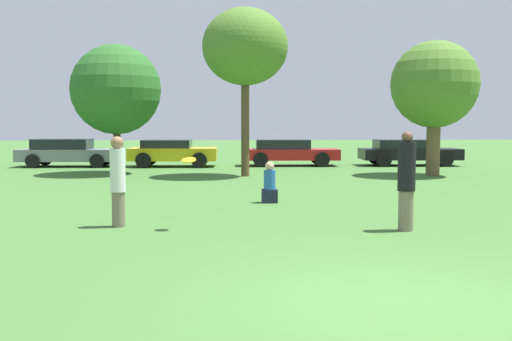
{
  "coord_description": "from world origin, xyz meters",
  "views": [
    {
      "loc": [
        -1.99,
        -6.64,
        2.07
      ],
      "look_at": [
        -1.29,
        5.92,
        1.03
      ],
      "focal_mm": 41.56,
      "sensor_mm": 36.0,
      "label": 1
    }
  ],
  "objects_px": {
    "person_catcher": "(406,180)",
    "tree_2": "(435,85)",
    "tree_0": "(116,90)",
    "parked_car_red": "(288,152)",
    "parked_car_black": "(408,151)",
    "parked_car_grey": "(68,152)",
    "bystander_sitting": "(270,185)",
    "frisbee": "(189,160)",
    "person_thrower": "(118,180)",
    "parked_car_yellow": "(172,152)",
    "tree_1": "(245,47)"
  },
  "relations": [
    {
      "from": "person_thrower",
      "to": "parked_car_yellow",
      "type": "height_order",
      "value": "person_thrower"
    },
    {
      "from": "person_catcher",
      "to": "parked_car_yellow",
      "type": "distance_m",
      "value": 17.5
    },
    {
      "from": "person_thrower",
      "to": "tree_1",
      "type": "relative_size",
      "value": 0.28
    },
    {
      "from": "tree_0",
      "to": "tree_2",
      "type": "height_order",
      "value": "tree_2"
    },
    {
      "from": "tree_2",
      "to": "parked_car_black",
      "type": "relative_size",
      "value": 1.11
    },
    {
      "from": "parked_car_red",
      "to": "frisbee",
      "type": "bearing_deg",
      "value": -101.16
    },
    {
      "from": "person_catcher",
      "to": "tree_2",
      "type": "height_order",
      "value": "tree_2"
    },
    {
      "from": "person_catcher",
      "to": "frisbee",
      "type": "height_order",
      "value": "person_catcher"
    },
    {
      "from": "frisbee",
      "to": "parked_car_yellow",
      "type": "distance_m",
      "value": 16.27
    },
    {
      "from": "bystander_sitting",
      "to": "tree_1",
      "type": "height_order",
      "value": "tree_1"
    },
    {
      "from": "person_thrower",
      "to": "parked_car_grey",
      "type": "relative_size",
      "value": 0.39
    },
    {
      "from": "parked_car_grey",
      "to": "parked_car_red",
      "type": "distance_m",
      "value": 10.19
    },
    {
      "from": "parked_car_grey",
      "to": "parked_car_yellow",
      "type": "height_order",
      "value": "parked_car_grey"
    },
    {
      "from": "tree_0",
      "to": "parked_car_black",
      "type": "xyz_separation_m",
      "value": [
        12.92,
        3.85,
        -2.66
      ]
    },
    {
      "from": "bystander_sitting",
      "to": "parked_car_red",
      "type": "bearing_deg",
      "value": 81.63
    },
    {
      "from": "person_catcher",
      "to": "tree_1",
      "type": "relative_size",
      "value": 0.3
    },
    {
      "from": "parked_car_yellow",
      "to": "person_thrower",
      "type": "bearing_deg",
      "value": -87.39
    },
    {
      "from": "frisbee",
      "to": "parked_car_red",
      "type": "xyz_separation_m",
      "value": [
        3.71,
        16.38,
        -0.68
      ]
    },
    {
      "from": "bystander_sitting",
      "to": "tree_2",
      "type": "height_order",
      "value": "tree_2"
    },
    {
      "from": "person_catcher",
      "to": "frisbee",
      "type": "relative_size",
      "value": 6.66
    },
    {
      "from": "parked_car_grey",
      "to": "parked_car_yellow",
      "type": "relative_size",
      "value": 1.15
    },
    {
      "from": "tree_1",
      "to": "parked_car_black",
      "type": "distance_m",
      "value": 10.27
    },
    {
      "from": "frisbee",
      "to": "tree_2",
      "type": "relative_size",
      "value": 0.06
    },
    {
      "from": "tree_0",
      "to": "bystander_sitting",
      "type": "bearing_deg",
      "value": -58.13
    },
    {
      "from": "parked_car_black",
      "to": "frisbee",
      "type": "bearing_deg",
      "value": -118.49
    },
    {
      "from": "frisbee",
      "to": "tree_0",
      "type": "relative_size",
      "value": 0.06
    },
    {
      "from": "frisbee",
      "to": "parked_car_red",
      "type": "relative_size",
      "value": 0.06
    },
    {
      "from": "person_catcher",
      "to": "frisbee",
      "type": "xyz_separation_m",
      "value": [
        -4.13,
        0.33,
        0.38
      ]
    },
    {
      "from": "person_catcher",
      "to": "parked_car_grey",
      "type": "relative_size",
      "value": 0.41
    },
    {
      "from": "bystander_sitting",
      "to": "tree_1",
      "type": "relative_size",
      "value": 0.17
    },
    {
      "from": "person_thrower",
      "to": "parked_car_red",
      "type": "height_order",
      "value": "person_thrower"
    },
    {
      "from": "tree_1",
      "to": "tree_0",
      "type": "bearing_deg",
      "value": 166.26
    },
    {
      "from": "tree_1",
      "to": "parked_car_grey",
      "type": "distance_m",
      "value": 10.44
    },
    {
      "from": "parked_car_red",
      "to": "parked_car_black",
      "type": "height_order",
      "value": "parked_car_red"
    },
    {
      "from": "tree_2",
      "to": "parked_car_red",
      "type": "relative_size",
      "value": 1.12
    },
    {
      "from": "bystander_sitting",
      "to": "tree_2",
      "type": "distance_m",
      "value": 10.45
    },
    {
      "from": "person_catcher",
      "to": "person_thrower",
      "type": "bearing_deg",
      "value": -0.0
    },
    {
      "from": "parked_car_grey",
      "to": "bystander_sitting",
      "type": "bearing_deg",
      "value": -55.1
    },
    {
      "from": "person_catcher",
      "to": "tree_0",
      "type": "relative_size",
      "value": 0.37
    },
    {
      "from": "person_thrower",
      "to": "person_catcher",
      "type": "height_order",
      "value": "person_catcher"
    },
    {
      "from": "frisbee",
      "to": "bystander_sitting",
      "type": "relative_size",
      "value": 0.27
    },
    {
      "from": "frisbee",
      "to": "tree_0",
      "type": "bearing_deg",
      "value": 105.94
    },
    {
      "from": "tree_2",
      "to": "parked_car_black",
      "type": "bearing_deg",
      "value": 82.71
    },
    {
      "from": "tree_0",
      "to": "parked_car_red",
      "type": "xyz_separation_m",
      "value": [
        7.24,
        4.02,
        -2.66
      ]
    },
    {
      "from": "parked_car_black",
      "to": "tree_0",
      "type": "bearing_deg",
      "value": -161.79
    },
    {
      "from": "tree_2",
      "to": "tree_1",
      "type": "bearing_deg",
      "value": 178.89
    },
    {
      "from": "person_thrower",
      "to": "tree_0",
      "type": "xyz_separation_m",
      "value": [
        -2.11,
        11.96,
        2.39
      ]
    },
    {
      "from": "parked_car_yellow",
      "to": "parked_car_red",
      "type": "bearing_deg",
      "value": 3.83
    },
    {
      "from": "parked_car_grey",
      "to": "parked_car_red",
      "type": "bearing_deg",
      "value": 1.52
    },
    {
      "from": "parked_car_black",
      "to": "bystander_sitting",
      "type": "bearing_deg",
      "value": -119.53
    }
  ]
}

